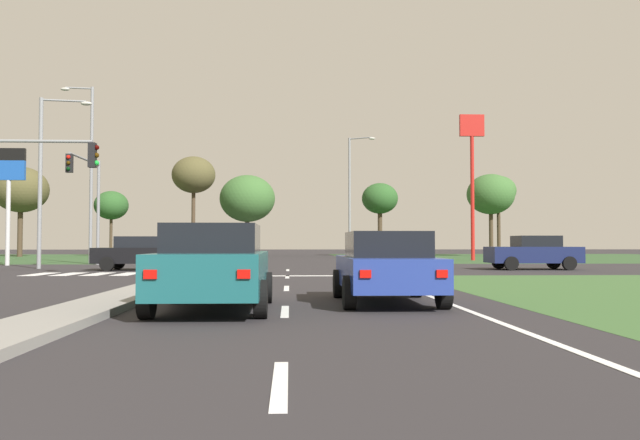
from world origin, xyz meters
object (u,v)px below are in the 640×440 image
car_blue_third (386,266)px  car_white_fourth (205,250)px  treeline_third (194,175)px  traffic_signal_far_left (88,190)px  street_lamp_third (89,166)px  treeline_fourth (247,199)px  car_black_second (143,253)px  fuel_price_totem (9,180)px  fastfood_pole_sign (472,153)px  car_teal_near (214,266)px  pedestrian_at_median (237,242)px  treeline_second (111,206)px  treeline_sixth (498,191)px  treeline_near (21,190)px  car_navy_fifth (534,252)px  treeline_fifth (380,199)px  street_lamp_second (45,172)px  traffic_signal_near_left (33,179)px  street_lamp_fourth (352,191)px  treeline_seventh (491,194)px

car_blue_third → car_white_fourth: car_blue_third is taller
treeline_third → traffic_signal_far_left: bearing=-95.2°
street_lamp_third → treeline_fourth: street_lamp_third is taller
car_black_second → treeline_fourth: bearing=175.9°
street_lamp_third → fuel_price_totem: bearing=-136.5°
traffic_signal_far_left → fastfood_pole_sign: fastfood_pole_sign is taller
car_teal_near → street_lamp_third: 30.60m
pedestrian_at_median → treeline_second: (-14.15, 22.18, 3.64)m
treeline_second → treeline_sixth: size_ratio=0.80×
fastfood_pole_sign → treeline_near: 41.01m
fuel_price_totem → car_navy_fifth: bearing=-14.2°
fastfood_pole_sign → treeline_fifth: size_ratio=1.50×
treeline_fourth → treeline_sixth: (24.94, -2.41, 0.64)m
car_black_second → street_lamp_third: (-5.56, 9.97, 5.19)m
car_blue_third → fuel_price_totem: (-17.81, 23.55, 4.08)m
traffic_signal_far_left → treeline_sixth: size_ratio=0.77×
street_lamp_second → fastfood_pole_sign: bearing=29.6°
traffic_signal_near_left → fastfood_pole_sign: (23.16, 21.65, 4.20)m
traffic_signal_near_left → street_lamp_fourth: 32.88m
car_teal_near → fuel_price_totem: fuel_price_totem is taller
street_lamp_second → treeline_seventh: size_ratio=1.06×
traffic_signal_near_left → pedestrian_at_median: (6.38, 16.88, -2.37)m
treeline_near → treeline_second: (7.47, 3.10, -1.26)m
treeline_fifth → treeline_third: bearing=-173.7°
treeline_seventh → car_white_fourth: bearing=-146.5°
fastfood_pole_sign → treeline_near: fastfood_pole_sign is taller
car_white_fourth → treeline_near: treeline_near is taller
pedestrian_at_median → fuel_price_totem: 13.83m
street_lamp_second → street_lamp_third: (-0.35, 8.04, 1.23)m
car_black_second → street_lamp_fourth: size_ratio=0.43×
fuel_price_totem → treeline_third: (6.82, 23.56, 2.76)m
traffic_signal_near_left → fuel_price_totem: size_ratio=0.82×
street_lamp_second → treeline_sixth: bearing=43.1°
street_lamp_third → treeline_sixth: bearing=34.3°
traffic_signal_near_left → treeline_sixth: treeline_sixth is taller
street_lamp_fourth → treeline_seventh: 15.73m
street_lamp_second → treeline_fifth: street_lamp_second is taller
street_lamp_fourth → treeline_second: street_lamp_fourth is taller
car_teal_near → treeline_near: bearing=115.8°
car_white_fourth → street_lamp_second: 14.35m
traffic_signal_near_left → car_black_second: bearing=60.7°
car_teal_near → treeline_fifth: bearing=78.5°
car_white_fourth → treeline_second: treeline_second is taller
traffic_signal_far_left → treeline_fourth: treeline_fourth is taller
car_black_second → treeline_third: size_ratio=0.47×
car_teal_near → treeline_near: (-23.59, 48.83, 5.39)m
treeline_third → treeline_fourth: size_ratio=1.15×
street_lamp_fourth → treeline_near: size_ratio=1.22×
treeline_seventh → treeline_fifth: bearing=172.5°
treeline_fourth → treeline_fifth: (13.09, -2.69, -0.19)m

